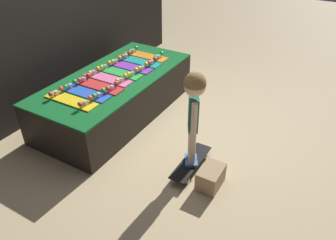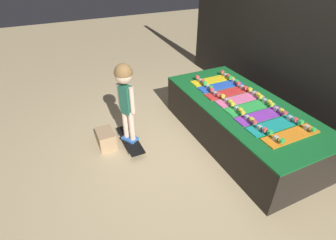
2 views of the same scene
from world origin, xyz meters
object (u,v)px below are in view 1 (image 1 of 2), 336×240
(skateboard_on_floor, at_px, (191,163))
(skateboard_pink_on_rack, at_px, (108,78))
(child, at_px, (194,103))
(storage_box, at_px, (211,177))
(skateboard_teal_on_rack, at_px, (139,61))
(skateboard_yellow_on_rack, at_px, (71,100))
(skateboard_red_on_rack, at_px, (98,85))
(skateboard_blue_on_rack, at_px, (85,92))
(skateboard_green_on_rack, at_px, (119,72))
(skateboard_purple_on_rack, at_px, (129,66))
(skateboard_orange_on_rack, at_px, (146,55))

(skateboard_on_floor, bearing_deg, skateboard_pink_on_rack, 74.01)
(skateboard_pink_on_rack, bearing_deg, child, -105.99)
(skateboard_pink_on_rack, xyz_separation_m, storage_box, (-0.53, -1.67, -0.47))
(child, bearing_deg, skateboard_teal_on_rack, 22.78)
(skateboard_yellow_on_rack, distance_m, skateboard_red_on_rack, 0.43)
(skateboard_blue_on_rack, bearing_deg, storage_box, -93.58)
(skateboard_red_on_rack, xyz_separation_m, skateboard_green_on_rack, (0.43, 0.01, 0.00))
(skateboard_on_floor, bearing_deg, skateboard_teal_on_rack, 52.53)
(skateboard_pink_on_rack, distance_m, skateboard_purple_on_rack, 0.43)
(skateboard_yellow_on_rack, xyz_separation_m, storage_box, (0.11, -1.68, -0.47))
(skateboard_yellow_on_rack, xyz_separation_m, skateboard_red_on_rack, (0.43, -0.03, 0.00))
(skateboard_green_on_rack, xyz_separation_m, skateboard_purple_on_rack, (0.21, -0.02, 0.00))
(skateboard_yellow_on_rack, relative_size, child, 0.63)
(skateboard_yellow_on_rack, height_order, skateboard_green_on_rack, same)
(storage_box, bearing_deg, skateboard_teal_on_rack, 54.50)
(skateboard_blue_on_rack, distance_m, skateboard_pink_on_rack, 0.43)
(skateboard_green_on_rack, distance_m, skateboard_on_floor, 1.58)
(skateboard_purple_on_rack, xyz_separation_m, child, (-0.82, -1.36, 0.25))
(child, bearing_deg, skateboard_purple_on_rack, 29.04)
(skateboard_teal_on_rack, height_order, skateboard_on_floor, skateboard_teal_on_rack)
(skateboard_green_on_rack, height_order, storage_box, skateboard_green_on_rack)
(skateboard_purple_on_rack, bearing_deg, storage_box, -120.15)
(skateboard_on_floor, bearing_deg, storage_box, -114.85)
(skateboard_red_on_rack, height_order, child, child)
(skateboard_red_on_rack, relative_size, skateboard_on_floor, 0.99)
(skateboard_pink_on_rack, relative_size, skateboard_orange_on_rack, 1.00)
(skateboard_yellow_on_rack, distance_m, child, 1.43)
(skateboard_yellow_on_rack, bearing_deg, skateboard_pink_on_rack, -0.58)
(skateboard_yellow_on_rack, relative_size, storage_box, 2.16)
(child, bearing_deg, skateboard_on_floor, 150.24)
(skateboard_orange_on_rack, bearing_deg, storage_box, -129.80)
(skateboard_yellow_on_rack, bearing_deg, skateboard_on_floor, -80.19)
(skateboard_teal_on_rack, xyz_separation_m, storage_box, (-1.17, -1.64, -0.47))
(skateboard_red_on_rack, distance_m, skateboard_pink_on_rack, 0.21)
(skateboard_orange_on_rack, bearing_deg, skateboard_green_on_rack, 179.64)
(skateboard_teal_on_rack, xyz_separation_m, skateboard_orange_on_rack, (0.21, 0.02, 0.00))
(skateboard_green_on_rack, relative_size, skateboard_on_floor, 0.99)
(skateboard_teal_on_rack, distance_m, skateboard_orange_on_rack, 0.21)
(skateboard_yellow_on_rack, height_order, skateboard_purple_on_rack, same)
(skateboard_red_on_rack, bearing_deg, storage_box, -100.89)
(skateboard_red_on_rack, relative_size, skateboard_teal_on_rack, 1.00)
(skateboard_red_on_rack, bearing_deg, skateboard_yellow_on_rack, 175.83)
(skateboard_blue_on_rack, xyz_separation_m, child, (0.03, -1.38, 0.25))
(skateboard_green_on_rack, xyz_separation_m, child, (-0.61, -1.37, 0.25))
(skateboard_pink_on_rack, distance_m, storage_box, 1.81)
(skateboard_purple_on_rack, bearing_deg, skateboard_yellow_on_rack, 178.17)
(skateboard_pink_on_rack, relative_size, skateboard_purple_on_rack, 1.00)
(skateboard_yellow_on_rack, distance_m, skateboard_on_floor, 1.50)
(skateboard_blue_on_rack, xyz_separation_m, skateboard_pink_on_rack, (0.43, 0.00, 0.00))
(skateboard_red_on_rack, distance_m, skateboard_purple_on_rack, 0.64)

